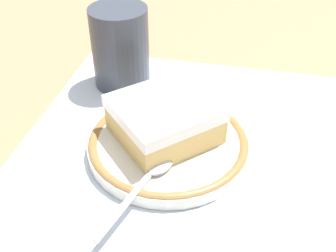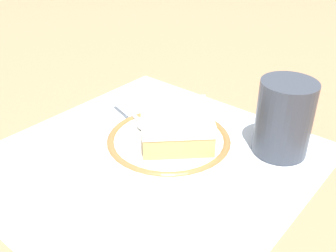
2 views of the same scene
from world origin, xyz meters
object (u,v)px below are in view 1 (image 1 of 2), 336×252
at_px(spoon, 151,172).
at_px(cup, 121,51).
at_px(plate, 168,144).
at_px(napkin, 319,229).
at_px(cake_slice, 164,119).

distance_m(spoon, cup, 0.20).
height_order(plate, spoon, spoon).
bearing_deg(napkin, plate, 153.82).
xyz_separation_m(plate, spoon, (-0.01, -0.06, 0.01)).
xyz_separation_m(cake_slice, napkin, (0.16, -0.08, -0.03)).
xyz_separation_m(cup, napkin, (0.24, -0.20, -0.05)).
bearing_deg(spoon, cup, 115.43).
bearing_deg(cake_slice, napkin, -28.00).
relative_size(cake_slice, napkin, 1.20).
bearing_deg(napkin, spoon, 172.70).
bearing_deg(plate, spoon, -95.20).
distance_m(cup, napkin, 0.32).
bearing_deg(cake_slice, plate, -57.53).
bearing_deg(cup, napkin, -39.34).
xyz_separation_m(spoon, cup, (-0.09, 0.18, 0.03)).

